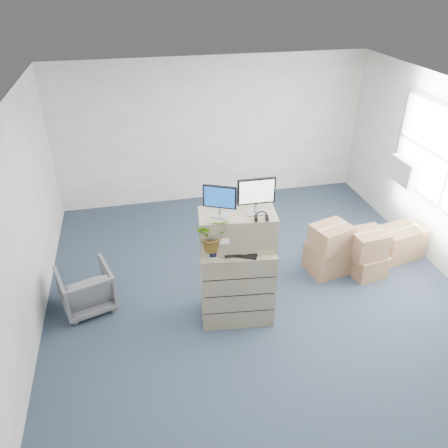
{
  "coord_description": "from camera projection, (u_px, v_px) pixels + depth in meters",
  "views": [
    {
      "loc": [
        -1.57,
        -4.5,
        4.19
      ],
      "look_at": [
        -0.47,
        0.4,
        1.18
      ],
      "focal_mm": 35.0,
      "sensor_mm": 36.0,
      "label": 1
    }
  ],
  "objects": [
    {
      "name": "monitor_right",
      "position": [
        256.0,
        194.0,
        5.19
      ],
      "size": [
        0.46,
        0.18,
        0.46
      ],
      "rotation": [
        0.0,
        0.0,
        -0.02
      ],
      "color": "#99999E",
      "rests_on": "filing_cabinet_upper"
    },
    {
      "name": "water_bottle",
      "position": [
        241.0,
        237.0,
        5.47
      ],
      "size": [
        0.08,
        0.08,
        0.28
      ],
      "primitive_type": "cylinder",
      "color": "gray",
      "rests_on": "filing_cabinet_lower"
    },
    {
      "name": "phone_dock",
      "position": [
        233.0,
        243.0,
        5.51
      ],
      "size": [
        0.08,
        0.07,
        0.16
      ],
      "rotation": [
        0.0,
        0.0,
        -0.12
      ],
      "color": "silver",
      "rests_on": "filing_cabinet_lower"
    },
    {
      "name": "potted_plant",
      "position": [
        212.0,
        237.0,
        5.25
      ],
      "size": [
        0.43,
        0.48,
        0.44
      ],
      "rotation": [
        0.0,
        0.0,
        -0.12
      ],
      "color": "#B5CBA3",
      "rests_on": "filing_cabinet_lower"
    },
    {
      "name": "filing_cabinet_upper",
      "position": [
        237.0,
        230.0,
        5.42
      ],
      "size": [
        1.0,
        0.58,
        0.47
      ],
      "primitive_type": "cube",
      "rotation": [
        0.0,
        0.0,
        -0.12
      ],
      "color": "gray",
      "rests_on": "filing_cabinet_lower"
    },
    {
      "name": "wall_back",
      "position": [
        213.0,
        131.0,
        8.43
      ],
      "size": [
        6.0,
        0.02,
        2.8
      ],
      "primitive_type": "cube",
      "color": "beige",
      "rests_on": "ground"
    },
    {
      "name": "headphones",
      "position": [
        261.0,
        217.0,
        5.14
      ],
      "size": [
        0.16,
        0.04,
        0.16
      ],
      "primitive_type": "torus",
      "rotation": [
        1.57,
        0.0,
        -0.12
      ],
      "color": "black",
      "rests_on": "filing_cabinet_upper"
    },
    {
      "name": "filing_cabinet_lower",
      "position": [
        237.0,
        283.0,
        5.78
      ],
      "size": [
        1.01,
        0.69,
        1.1
      ],
      "primitive_type": "cube",
      "rotation": [
        0.0,
        0.0,
        -0.12
      ],
      "color": "gray",
      "rests_on": "ground"
    },
    {
      "name": "office_chair",
      "position": [
        86.0,
        287.0,
        6.03
      ],
      "size": [
        0.83,
        0.8,
        0.7
      ],
      "primitive_type": "imported",
      "rotation": [
        0.0,
        0.0,
        3.43
      ],
      "color": "#55565A",
      "rests_on": "ground"
    },
    {
      "name": "ground",
      "position": [
        262.0,
        306.0,
        6.21
      ],
      "size": [
        7.0,
        7.0,
        0.0
      ],
      "primitive_type": "plane",
      "color": "#222F3D",
      "rests_on": "ground"
    },
    {
      "name": "external_drive",
      "position": [
        260.0,
        238.0,
        5.64
      ],
      "size": [
        0.24,
        0.18,
        0.07
      ],
      "primitive_type": "cube",
      "rotation": [
        0.0,
        0.0,
        0.02
      ],
      "color": "black",
      "rests_on": "filing_cabinet_lower"
    },
    {
      "name": "keyboard",
      "position": [
        239.0,
        253.0,
        5.39
      ],
      "size": [
        0.49,
        0.37,
        0.02
      ],
      "primitive_type": "cube",
      "rotation": [
        0.0,
        0.0,
        -0.45
      ],
      "color": "black",
      "rests_on": "filing_cabinet_lower"
    },
    {
      "name": "monitor_left",
      "position": [
        220.0,
        199.0,
        5.14
      ],
      "size": [
        0.38,
        0.23,
        0.4
      ],
      "rotation": [
        0.0,
        0.0,
        -0.44
      ],
      "color": "#99999E",
      "rests_on": "filing_cabinet_upper"
    },
    {
      "name": "mouse",
      "position": [
        268.0,
        252.0,
        5.4
      ],
      "size": [
        0.12,
        0.1,
        0.03
      ],
      "primitive_type": "ellipsoid",
      "rotation": [
        0.0,
        0.0,
        -0.4
      ],
      "color": "silver",
      "rests_on": "filing_cabinet_lower"
    },
    {
      "name": "tissue_box",
      "position": [
        266.0,
        235.0,
        5.56
      ],
      "size": [
        0.27,
        0.16,
        0.09
      ],
      "primitive_type": "cube",
      "rotation": [
        0.0,
        0.0,
        0.13
      ],
      "color": "#4094DB",
      "rests_on": "external_drive"
    },
    {
      "name": "cardboard_boxes",
      "position": [
        362.0,
        248.0,
        6.83
      ],
      "size": [
        2.06,
        0.91,
        0.85
      ],
      "color": "#8A6342",
      "rests_on": "ground"
    },
    {
      "name": "ac_unit",
      "position": [
        405.0,
        171.0,
        7.31
      ],
      "size": [
        0.24,
        0.6,
        0.4
      ],
      "primitive_type": "cube",
      "color": "#BBBBB7",
      "rests_on": "wall_right"
    }
  ]
}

